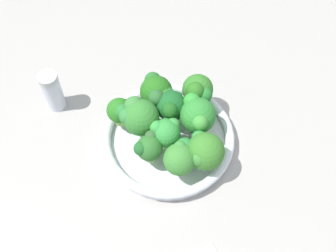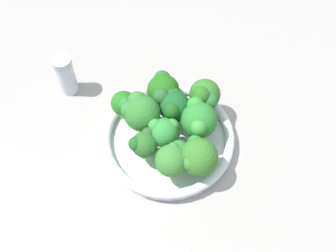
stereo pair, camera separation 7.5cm
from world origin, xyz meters
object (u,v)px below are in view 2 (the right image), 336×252
Objects in this scene: bowl at (168,139)px; broccoli_floret_8 at (205,96)px; broccoli_floret_3 at (198,120)px; broccoli_floret_9 at (164,131)px; broccoli_floret_7 at (124,104)px; pepper_shaker at (66,75)px; broccoli_floret_1 at (164,91)px; broccoli_floret_4 at (199,157)px; broccoli_floret_2 at (174,106)px; broccoli_floret_5 at (144,144)px; broccoli_floret_0 at (174,159)px; broccoli_floret_6 at (141,112)px.

broccoli_floret_8 is (-8.10, -4.38, 5.88)cm from bowl.
broccoli_floret_3 is 6.71cm from broccoli_floret_9.
pepper_shaker is at bearing -47.22° from broccoli_floret_7.
broccoli_floret_1 is 15.63cm from broccoli_floret_4.
broccoli_floret_2 is 9.39cm from broccoli_floret_7.
broccoli_floret_4 is at bearing 99.91° from broccoli_floret_2.
bowl is at bearing 135.28° from pepper_shaker.
broccoli_floret_2 is 11.48cm from broccoli_floret_4.
broccoli_floret_9 is (1.85, 9.02, 0.00)cm from broccoli_floret_1.
broccoli_floret_4 reaches higher than broccoli_floret_7.
broccoli_floret_4 is (-3.79, 7.94, 5.62)cm from bowl.
broccoli_floret_5 is at bearing 121.50° from pepper_shaker.
pepper_shaker is at bearing -35.96° from broccoli_floret_2.
broccoli_floret_5 is (4.37, -4.23, -0.50)cm from broccoli_floret_0.
broccoli_floret_7 is 0.86× the size of broccoli_floret_8.
broccoli_floret_5 is (6.83, 6.54, -0.68)cm from broccoli_floret_2.
broccoli_floret_4 is at bearing 127.97° from broccoli_floret_9.
broccoli_floret_2 is 0.89× the size of broccoli_floret_6.
broccoli_floret_3 is (-5.52, 0.78, 6.12)cm from bowl.
broccoli_floret_6 is at bearing -94.84° from broccoli_floret_5.
broccoli_floret_2 reaches higher than broccoli_floret_9.
broccoli_floret_1 reaches higher than pepper_shaker.
broccoli_floret_2 is at bearing -80.09° from broccoli_floret_4.
broccoli_floret_0 reaches higher than broccoli_floret_9.
broccoli_floret_6 is (5.22, 4.45, 0.63)cm from broccoli_floret_1.
broccoli_floret_9 is (0.49, -5.77, 0.07)cm from broccoli_floret_0.
broccoli_floret_1 reaches higher than broccoli_floret_0.
broccoli_floret_0 is at bearing 124.38° from pepper_shaker.
broccoli_floret_6 reaches higher than broccoli_floret_7.
pepper_shaker is (19.51, -14.15, -2.68)cm from broccoli_floret_2.
broccoli_floret_7 is at bearing 9.09° from broccoli_floret_1.
broccoli_floret_6 is at bearing -69.56° from broccoli_floret_0.
broccoli_floret_7 is at bearing -50.20° from broccoli_floret_6.
broccoli_floret_9 is (6.65, 0.86, -0.40)cm from broccoli_floret_3.
bowl is 10.84cm from broccoli_floret_7.
broccoli_floret_8 is at bearing -151.60° from bowl.
broccoli_floret_0 is 0.84× the size of broccoli_floret_1.
broccoli_floret_0 reaches higher than broccoli_floret_7.
broccoli_floret_1 is 1.06× the size of broccoli_floret_3.
broccoli_floret_8 is (-6.28, -1.01, 0.06)cm from broccoli_floret_2.
broccoli_floret_2 is 1.23× the size of broccoli_floret_5.
broccoli_floret_2 is at bearing -120.48° from broccoli_floret_9.
broccoli_floret_6 is 0.85× the size of pepper_shaker.
broccoli_floret_3 reaches higher than bowl.
broccoli_floret_3 reaches higher than broccoli_floret_0.
broccoli_floret_1 is 1.40× the size of broccoli_floret_5.
broccoli_floret_3 is at bearing 120.44° from broccoli_floret_1.
broccoli_floret_5 is at bearing 102.94° from broccoli_floret_7.
broccoli_floret_0 is 5.79cm from broccoli_floret_9.
bowl is 3.17× the size of broccoli_floret_6.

